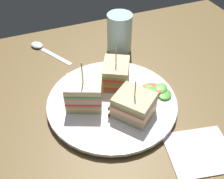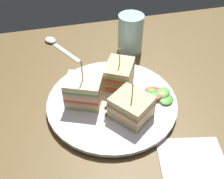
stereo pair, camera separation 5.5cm
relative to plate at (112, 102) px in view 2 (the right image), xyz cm
name	(u,v)px [view 2 (the right image)]	position (x,y,z in cm)	size (l,w,h in cm)	color
ground_plane	(112,108)	(0.00, 0.00, -1.77)	(101.87, 72.30, 1.80)	brown
plate	(112,102)	(0.00, 0.00, 0.00)	(27.25, 27.25, 1.44)	white
sandwich_wedge_0	(131,107)	(2.56, -5.02, 2.91)	(9.35, 9.50, 8.40)	beige
sandwich_wedge_1	(119,74)	(2.83, 4.88, 3.18)	(8.21, 8.89, 9.25)	#DDC18A
sandwich_wedge_2	(84,91)	(-5.56, 0.97, 3.51)	(8.76, 7.94, 10.59)	beige
salad_garnish	(157,94)	(9.66, -1.07, 1.15)	(6.61, 7.55, 1.46)	#64A745
spoon	(54,43)	(-9.88, 26.79, -0.46)	(9.06, 14.08, 1.00)	silver
napkin	(193,161)	(10.35, -16.95, -0.62)	(11.62, 10.01, 0.50)	silver
drinking_glass	(130,36)	(9.58, 18.92, 3.44)	(6.45, 6.45, 10.11)	silver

